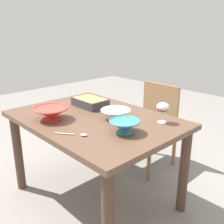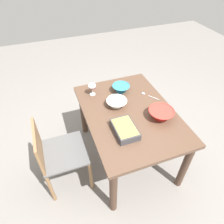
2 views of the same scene
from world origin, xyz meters
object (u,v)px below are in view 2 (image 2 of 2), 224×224
(wine_glass, at_px, (92,86))
(dining_table, at_px, (129,119))
(chair, at_px, (56,154))
(casserole_dish, at_px, (125,129))
(serving_bowl, at_px, (161,113))
(serving_spoon, at_px, (147,95))
(small_bowl, at_px, (121,88))
(mixing_bowl, at_px, (117,102))

(wine_glass, bearing_deg, dining_table, -146.78)
(chair, xyz_separation_m, casserole_dish, (-0.17, -0.65, 0.28))
(dining_table, distance_m, serving_bowl, 0.35)
(serving_bowl, relative_size, serving_spoon, 1.36)
(dining_table, xyz_separation_m, chair, (-0.07, 0.81, -0.14))
(dining_table, relative_size, small_bowl, 6.27)
(wine_glass, xyz_separation_m, mixing_bowl, (-0.28, -0.19, -0.07))
(dining_table, height_order, serving_spoon, serving_spoon)
(chair, bearing_deg, small_bowl, -62.85)
(wine_glass, distance_m, mixing_bowl, 0.35)
(dining_table, bearing_deg, wine_glass, 33.22)
(small_bowl, distance_m, serving_bowl, 0.58)
(dining_table, height_order, mixing_bowl, mixing_bowl)
(mixing_bowl, bearing_deg, serving_spoon, -82.14)
(mixing_bowl, bearing_deg, small_bowl, -31.71)
(serving_bowl, bearing_deg, mixing_bowl, 47.64)
(dining_table, height_order, wine_glass, wine_glass)
(mixing_bowl, bearing_deg, chair, 106.69)
(wine_glass, relative_size, serving_bowl, 0.58)
(wine_glass, xyz_separation_m, small_bowl, (-0.06, -0.33, -0.06))
(chair, bearing_deg, mixing_bowl, -73.31)
(chair, distance_m, mixing_bowl, 0.81)
(dining_table, distance_m, wine_glass, 0.55)
(mixing_bowl, distance_m, serving_bowl, 0.47)
(dining_table, bearing_deg, serving_bowl, -124.35)
(mixing_bowl, relative_size, serving_bowl, 0.86)
(mixing_bowl, xyz_separation_m, small_bowl, (0.22, -0.14, 0.00))
(dining_table, relative_size, wine_glass, 8.49)
(serving_bowl, bearing_deg, serving_spoon, -5.84)
(casserole_dish, xyz_separation_m, serving_bowl, (0.06, -0.42, 0.01))
(chair, relative_size, small_bowl, 4.06)
(small_bowl, bearing_deg, serving_bowl, -158.77)
(wine_glass, height_order, serving_bowl, wine_glass)
(mixing_bowl, bearing_deg, serving_bowl, -132.36)
(chair, height_order, mixing_bowl, chair)
(chair, bearing_deg, casserole_dish, -104.39)
(mixing_bowl, distance_m, serving_spoon, 0.39)
(casserole_dish, xyz_separation_m, serving_spoon, (0.44, -0.45, -0.03))
(serving_bowl, bearing_deg, chair, 84.48)
(small_bowl, distance_m, serving_spoon, 0.31)
(wine_glass, bearing_deg, serving_spoon, -111.62)
(casserole_dish, bearing_deg, small_bowl, -18.63)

